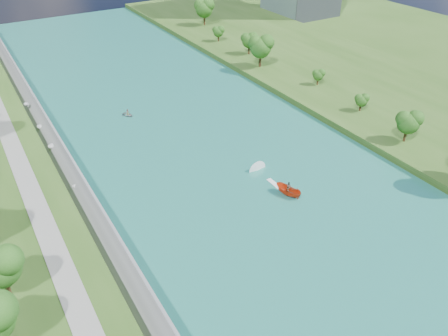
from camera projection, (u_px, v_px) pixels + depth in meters
ground at (280, 216)px, 68.96m from camera, size 260.00×260.00×0.00m
river_water at (215, 158)px, 83.14m from camera, size 55.00×240.00×0.10m
berm_east at (394, 98)px, 104.28m from camera, size 44.00×240.00×1.50m
riprap_bank at (80, 197)px, 70.22m from camera, size 4.85×236.00×4.12m
riverside_path at (33, 198)px, 67.07m from camera, size 3.00×200.00×0.10m
trees_east at (317, 72)px, 103.32m from camera, size 14.94×138.62×11.58m
motorboat at (284, 188)px, 73.81m from camera, size 3.60×19.31×2.10m
raft at (128, 114)px, 97.79m from camera, size 3.05×3.44×1.53m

